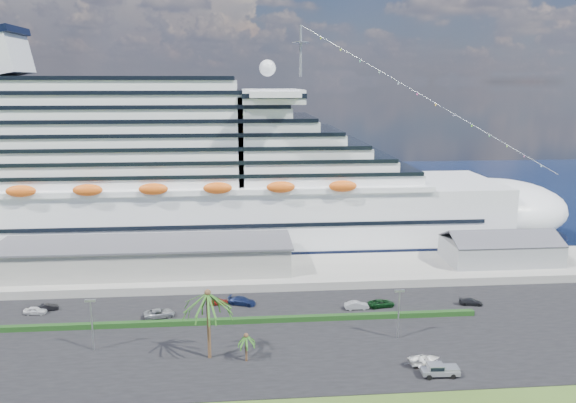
{
  "coord_description": "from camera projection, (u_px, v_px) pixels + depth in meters",
  "views": [
    {
      "loc": [
        -4.84,
        -74.35,
        40.76
      ],
      "look_at": [
        4.06,
        30.0,
        18.37
      ],
      "focal_mm": 35.0,
      "sensor_mm": 36.0,
      "label": 1
    }
  ],
  "objects": [
    {
      "name": "ground",
      "position": [
        278.0,
        369.0,
        81.37
      ],
      "size": [
        420.0,
        420.0,
        0.0
      ],
      "primitive_type": "plane",
      "color": "#334A18",
      "rests_on": "ground"
    },
    {
      "name": "asphalt_lot",
      "position": [
        273.0,
        335.0,
        92.07
      ],
      "size": [
        140.0,
        38.0,
        0.12
      ],
      "primitive_type": "cube",
      "color": "black",
      "rests_on": "ground"
    },
    {
      "name": "wharf",
      "position": [
        265.0,
        272.0,
        120.16
      ],
      "size": [
        240.0,
        20.0,
        1.8
      ],
      "primitive_type": "cube",
      "color": "gray",
      "rests_on": "ground"
    },
    {
      "name": "water",
      "position": [
        254.0,
        194.0,
        208.03
      ],
      "size": [
        420.0,
        160.0,
        0.02
      ],
      "primitive_type": "cube",
      "color": "black",
      "rests_on": "ground"
    },
    {
      "name": "cruise_ship",
      "position": [
        173.0,
        181.0,
        138.45
      ],
      "size": [
        191.0,
        38.0,
        54.0
      ],
      "color": "silver",
      "rests_on": "ground"
    },
    {
      "name": "terminal_building",
      "position": [
        146.0,
        256.0,
        117.22
      ],
      "size": [
        61.0,
        15.0,
        6.3
      ],
      "color": "gray",
      "rests_on": "wharf"
    },
    {
      "name": "port_shed",
      "position": [
        500.0,
        250.0,
        123.75
      ],
      "size": [
        24.0,
        12.31,
        7.37
      ],
      "color": "gray",
      "rests_on": "wharf"
    },
    {
      "name": "hedge",
      "position": [
        225.0,
        321.0,
        96.17
      ],
      "size": [
        88.0,
        1.1,
        0.9
      ],
      "primitive_type": "cube",
      "color": "black",
      "rests_on": "asphalt_lot"
    },
    {
      "name": "lamp_post_left",
      "position": [
        92.0,
        318.0,
        85.72
      ],
      "size": [
        1.6,
        0.35,
        8.27
      ],
      "color": "gray",
      "rests_on": "asphalt_lot"
    },
    {
      "name": "lamp_post_right",
      "position": [
        399.0,
        308.0,
        89.71
      ],
      "size": [
        1.6,
        0.35,
        8.27
      ],
      "color": "gray",
      "rests_on": "asphalt_lot"
    },
    {
      "name": "palm_tall",
      "position": [
        208.0,
        301.0,
        82.51
      ],
      "size": [
        8.82,
        8.82,
        11.13
      ],
      "color": "#47301E",
      "rests_on": "ground"
    },
    {
      "name": "palm_short",
      "position": [
        246.0,
        339.0,
        82.66
      ],
      "size": [
        3.53,
        3.53,
        4.56
      ],
      "color": "#47301E",
      "rests_on": "ground"
    },
    {
      "name": "parked_car_0",
      "position": [
        35.0,
        311.0,
        100.07
      ],
      "size": [
        4.03,
        1.8,
        1.34
      ],
      "primitive_type": "imported",
      "rotation": [
        0.0,
        0.0,
        1.52
      ],
      "color": "silver",
      "rests_on": "asphalt_lot"
    },
    {
      "name": "parked_car_1",
      "position": [
        47.0,
        307.0,
        101.61
      ],
      "size": [
        3.99,
        2.4,
        1.24
      ],
      "primitive_type": "imported",
      "rotation": [
        0.0,
        0.0,
        1.88
      ],
      "color": "black",
      "rests_on": "asphalt_lot"
    },
    {
      "name": "parked_car_2",
      "position": [
        159.0,
        313.0,
        98.69
      ],
      "size": [
        5.76,
        3.7,
        1.48
      ],
      "primitive_type": "imported",
      "rotation": [
        0.0,
        0.0,
        1.82
      ],
      "color": "#909498",
      "rests_on": "asphalt_lot"
    },
    {
      "name": "parked_car_3",
      "position": [
        242.0,
        301.0,
        104.28
      ],
      "size": [
        5.6,
        3.79,
        1.51
      ],
      "primitive_type": "imported",
      "rotation": [
        0.0,
        0.0,
        1.21
      ],
      "color": "#141F46",
      "rests_on": "asphalt_lot"
    },
    {
      "name": "parked_car_4",
      "position": [
        218.0,
        301.0,
        104.35
      ],
      "size": [
        3.85,
        1.9,
        1.26
      ],
      "primitive_type": "imported",
      "rotation": [
        0.0,
        0.0,
        1.69
      ],
      "color": "maroon",
      "rests_on": "asphalt_lot"
    },
    {
      "name": "parked_car_5",
      "position": [
        357.0,
        305.0,
        102.28
      ],
      "size": [
        4.4,
        1.63,
        1.44
      ],
      "primitive_type": "imported",
      "rotation": [
        0.0,
        0.0,
        1.6
      ],
      "color": "#A6A9AD",
      "rests_on": "asphalt_lot"
    },
    {
      "name": "parked_car_6",
      "position": [
        382.0,
        303.0,
        103.39
      ],
      "size": [
        5.18,
        2.95,
        1.36
      ],
      "primitive_type": "imported",
      "rotation": [
        0.0,
        0.0,
        1.72
      ],
      "color": "black",
      "rests_on": "asphalt_lot"
    },
    {
      "name": "parked_car_7",
      "position": [
        471.0,
        302.0,
        104.22
      ],
      "size": [
        4.51,
        2.52,
        1.24
      ],
      "primitive_type": "imported",
      "rotation": [
        0.0,
        0.0,
        1.38
      ],
      "color": "black",
      "rests_on": "asphalt_lot"
    },
    {
      "name": "pickup_truck",
      "position": [
        439.0,
        369.0,
        78.87
      ],
      "size": [
        5.39,
        2.19,
        1.87
      ],
      "color": "black",
      "rests_on": "asphalt_lot"
    },
    {
      "name": "boat_trailer",
      "position": [
        424.0,
        360.0,
        81.65
      ],
      "size": [
        5.58,
        3.91,
        1.57
      ],
      "color": "gray",
      "rests_on": "asphalt_lot"
    }
  ]
}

